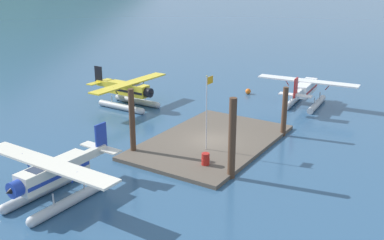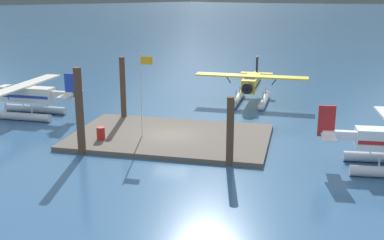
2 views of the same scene
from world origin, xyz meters
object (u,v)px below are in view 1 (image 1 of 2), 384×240
Objects in this scene: seaplane_cream_port_fwd at (54,177)px; seaplane_yellow_bow_right at (129,92)px; flagpole at (207,104)px; fuel_drum at (206,159)px; mooring_buoy at (248,91)px; seaplane_white_stbd_aft at (306,91)px.

seaplane_yellow_bow_right is at bearing 27.01° from seaplane_cream_port_fwd.
flagpole reaches higher than fuel_drum.
seaplane_white_stbd_aft is at bearing -97.97° from mooring_buoy.
seaplane_cream_port_fwd is at bearing -152.99° from seaplane_yellow_bow_right.
fuel_drum is 0.08× the size of seaplane_white_stbd_aft.
seaplane_white_stbd_aft and seaplane_cream_port_fwd have the same top height.
mooring_buoy is at bearing -36.26° from seaplane_yellow_bow_right.
flagpole is at bearing -115.35° from seaplane_yellow_bow_right.
seaplane_white_stbd_aft is 1.00× the size of seaplane_yellow_bow_right.
fuel_drum is 1.38× the size of mooring_buoy.
seaplane_cream_port_fwd is at bearing -178.39° from mooring_buoy.
fuel_drum is 19.25m from seaplane_white_stbd_aft.
flagpole is 16.87m from seaplane_white_stbd_aft.
seaplane_cream_port_fwd and seaplane_yellow_bow_right have the same top height.
flagpole is at bearing 172.19° from seaplane_white_stbd_aft.
seaplane_white_stbd_aft is at bearing -7.81° from flagpole.
mooring_buoy is 0.06× the size of seaplane_cream_port_fwd.
flagpole is 0.56× the size of seaplane_white_stbd_aft.
flagpole is at bearing 28.53° from fuel_drum.
mooring_buoy is (17.54, 4.80, -3.65)m from flagpole.
flagpole is 4.43m from fuel_drum.
seaplane_yellow_bow_right is (17.92, 9.13, 0.00)m from seaplane_cream_port_fwd.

